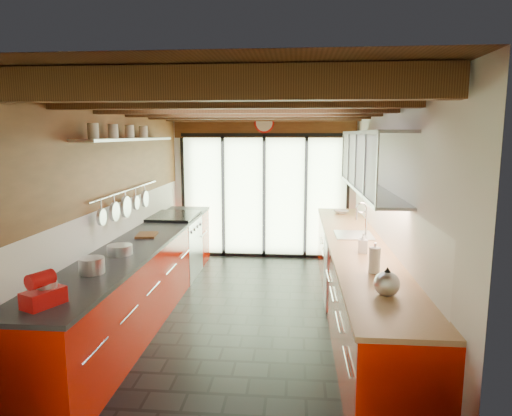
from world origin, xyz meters
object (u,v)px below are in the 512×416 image
object	(u,v)px
stand_mixer	(44,292)
bowl	(341,212)
soap_bottle	(363,243)
paper_towel	(375,260)
kettle	(387,282)

from	to	relation	value
stand_mixer	bowl	size ratio (longest dim) A/B	1.49
stand_mixer	soap_bottle	size ratio (longest dim) A/B	1.54
stand_mixer	paper_towel	size ratio (longest dim) A/B	1.20
kettle	soap_bottle	distance (m)	1.29
stand_mixer	soap_bottle	xyz separation A→B (m)	(2.54, 1.74, 0.00)
kettle	paper_towel	size ratio (longest dim) A/B	0.91
paper_towel	bowl	size ratio (longest dim) A/B	1.24
paper_towel	soap_bottle	xyz separation A→B (m)	(0.00, 0.72, -0.01)
stand_mixer	bowl	xyz separation A→B (m)	(2.54, 4.16, -0.08)
paper_towel	stand_mixer	bearing A→B (deg)	-158.12
stand_mixer	kettle	size ratio (longest dim) A/B	1.32
kettle	soap_bottle	size ratio (longest dim) A/B	1.17
soap_bottle	stand_mixer	bearing A→B (deg)	-145.64
paper_towel	bowl	xyz separation A→B (m)	(0.00, 3.14, -0.09)
kettle	soap_bottle	bearing A→B (deg)	90.00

